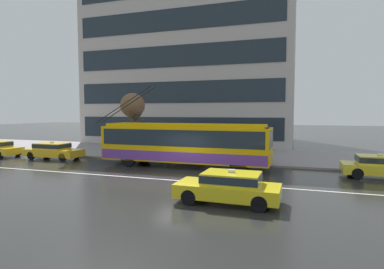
{
  "coord_description": "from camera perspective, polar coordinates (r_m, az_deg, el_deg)",
  "views": [
    {
      "loc": [
        6.5,
        -16.95,
        3.69
      ],
      "look_at": [
        -0.21,
        3.37,
        2.18
      ],
      "focal_mm": 29.45,
      "sensor_mm": 36.0,
      "label": 1
    }
  ],
  "objects": [
    {
      "name": "trolleybus",
      "position": [
        21.31,
        -1.38,
        -1.57
      ],
      "size": [
        12.59,
        2.69,
        5.52
      ],
      "color": "#EEB208",
      "rests_on": "ground_plane"
    },
    {
      "name": "sidewalk_slab",
      "position": [
        27.6,
        4.49,
        -3.52
      ],
      "size": [
        80.0,
        10.0,
        0.14
      ],
      "primitive_type": "cube",
      "color": "gray",
      "rests_on": "ground_plane"
    },
    {
      "name": "ground_plane",
      "position": [
        18.53,
        -2.68,
        -7.47
      ],
      "size": [
        160.0,
        160.0,
        0.0
      ],
      "primitive_type": "plane",
      "color": "#262726"
    },
    {
      "name": "taxi_oncoming_near",
      "position": [
        13.05,
        6.71,
        -9.25
      ],
      "size": [
        4.23,
        1.85,
        1.39
      ],
      "color": "yellow",
      "rests_on": "ground_plane"
    },
    {
      "name": "pedestrian_approaching_curb",
      "position": [
        25.8,
        -8.26,
        -0.54
      ],
      "size": [
        1.38,
        1.38,
        1.91
      ],
      "color": "navy",
      "rests_on": "sidewalk_slab"
    },
    {
      "name": "taxi_ahead_of_bus",
      "position": [
        20.74,
        31.16,
        -4.85
      ],
      "size": [
        4.32,
        1.79,
        1.39
      ],
      "color": "yellow",
      "rests_on": "ground_plane"
    },
    {
      "name": "street_tree_bare",
      "position": [
        27.4,
        -10.7,
        4.97
      ],
      "size": [
        2.27,
        2.37,
        5.2
      ],
      "color": "brown",
      "rests_on": "sidewalk_slab"
    },
    {
      "name": "office_tower_corner_left",
      "position": [
        40.61,
        0.54,
        12.45
      ],
      "size": [
        24.24,
        14.64,
        19.26
      ],
      "color": "#B8B0AC",
      "rests_on": "ground_plane"
    },
    {
      "name": "taxi_queued_behind_bus",
      "position": [
        27.32,
        -23.84,
        -2.6
      ],
      "size": [
        4.6,
        1.81,
        1.39
      ],
      "color": "yellow",
      "rests_on": "ground_plane"
    },
    {
      "name": "bus_shelter",
      "position": [
        24.41,
        -0.65,
        0.19
      ],
      "size": [
        3.52,
        1.56,
        2.61
      ],
      "color": "gray",
      "rests_on": "sidewalk_slab"
    },
    {
      "name": "pedestrian_at_shelter",
      "position": [
        22.87,
        12.61,
        -1.02
      ],
      "size": [
        1.46,
        1.46,
        1.96
      ],
      "color": "black",
      "rests_on": "sidewalk_slab"
    },
    {
      "name": "lane_centre_line",
      "position": [
        17.43,
        -4.1,
        -8.2
      ],
      "size": [
        72.0,
        0.14,
        0.01
      ],
      "primitive_type": "cube",
      "color": "silver",
      "rests_on": "ground_plane"
    },
    {
      "name": "pedestrian_walking_past",
      "position": [
        23.16,
        7.54,
        -0.72
      ],
      "size": [
        1.17,
        1.17,
        2.06
      ],
      "color": "#2F3354",
      "rests_on": "sidewalk_slab"
    }
  ]
}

